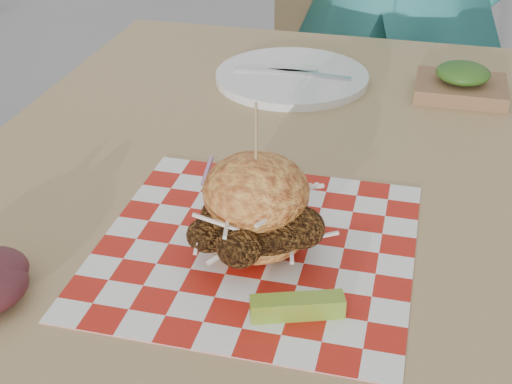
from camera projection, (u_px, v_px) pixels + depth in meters
patio_table at (244, 218)px, 1.02m from camera, size 0.80×1.20×0.75m
patio_chair at (346, 55)px, 1.94m from camera, size 0.49×0.49×0.95m
paper_liner at (256, 247)px, 0.83m from camera, size 0.36×0.36×0.00m
sandwich at (256, 210)px, 0.80m from camera, size 0.16×0.16×0.18m
pickle_spear at (297, 307)px, 0.72m from camera, size 0.10×0.05×0.02m
place_setting at (292, 77)px, 1.26m from camera, size 0.27×0.27×0.02m
kraft_tray at (461, 83)px, 1.19m from camera, size 0.15×0.12×0.06m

